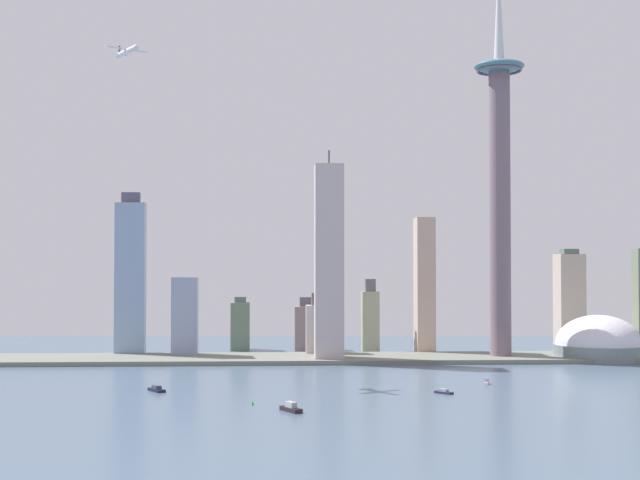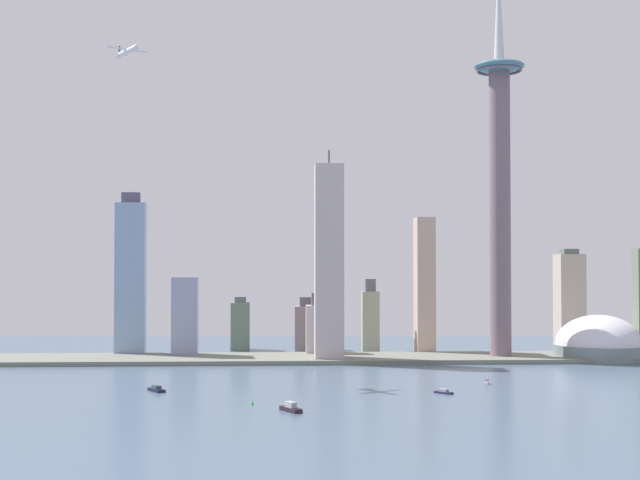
{
  "view_description": "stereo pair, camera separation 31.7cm",
  "coord_description": "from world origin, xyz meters",
  "px_view_note": "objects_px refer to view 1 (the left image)",
  "views": [
    {
      "loc": [
        4.05,
        -282.33,
        78.4
      ],
      "look_at": [
        37.43,
        443.17,
        99.42
      ],
      "focal_mm": 50.4,
      "sensor_mm": 36.0,
      "label": 1
    },
    {
      "loc": [
        4.37,
        -282.35,
        78.4
      ],
      "look_at": [
        37.43,
        443.17,
        99.42
      ],
      "focal_mm": 50.4,
      "sensor_mm": 36.0,
      "label": 2
    }
  ],
  "objects_px": {
    "skyscraper_2": "(329,263)",
    "skyscraper_7": "(424,286)",
    "skyscraper_4": "(240,325)",
    "boat_1": "(291,408)",
    "skyscraper_3": "(569,301)",
    "boat_5": "(157,389)",
    "skyscraper_0": "(307,326)",
    "observation_tower": "(500,169)",
    "stadium_dome": "(599,346)",
    "skyscraper_1": "(320,328)",
    "boat_4": "(444,392)",
    "channel_buoy_0": "(253,403)",
    "skyscraper_11": "(185,318)",
    "skyscraper_10": "(370,320)",
    "airplane": "(127,51)",
    "boat_3": "(487,382)",
    "skyscraper_9": "(130,278)"
  },
  "relations": [
    {
      "from": "stadium_dome",
      "to": "skyscraper_10",
      "type": "height_order",
      "value": "skyscraper_10"
    },
    {
      "from": "stadium_dome",
      "to": "skyscraper_4",
      "type": "height_order",
      "value": "skyscraper_4"
    },
    {
      "from": "boat_4",
      "to": "observation_tower",
      "type": "bearing_deg",
      "value": -66.08
    },
    {
      "from": "skyscraper_0",
      "to": "skyscraper_1",
      "type": "height_order",
      "value": "skyscraper_1"
    },
    {
      "from": "skyscraper_10",
      "to": "skyscraper_9",
      "type": "bearing_deg",
      "value": -172.88
    },
    {
      "from": "skyscraper_4",
      "to": "airplane",
      "type": "xyz_separation_m",
      "value": [
        -73.42,
        -193.07,
        210.23
      ]
    },
    {
      "from": "boat_1",
      "to": "skyscraper_4",
      "type": "bearing_deg",
      "value": 157.32
    },
    {
      "from": "skyscraper_0",
      "to": "boat_4",
      "type": "xyz_separation_m",
      "value": [
        74.92,
        -290.09,
        -21.1
      ]
    },
    {
      "from": "skyscraper_10",
      "to": "airplane",
      "type": "bearing_deg",
      "value": -140.23
    },
    {
      "from": "channel_buoy_0",
      "to": "skyscraper_2",
      "type": "bearing_deg",
      "value": 76.03
    },
    {
      "from": "stadium_dome",
      "to": "skyscraper_0",
      "type": "distance_m",
      "value": 260.87
    },
    {
      "from": "skyscraper_0",
      "to": "stadium_dome",
      "type": "bearing_deg",
      "value": -21.99
    },
    {
      "from": "observation_tower",
      "to": "skyscraper_0",
      "type": "height_order",
      "value": "observation_tower"
    },
    {
      "from": "skyscraper_1",
      "to": "skyscraper_3",
      "type": "relative_size",
      "value": 0.59
    },
    {
      "from": "skyscraper_2",
      "to": "skyscraper_10",
      "type": "height_order",
      "value": "skyscraper_2"
    },
    {
      "from": "skyscraper_4",
      "to": "boat_4",
      "type": "relative_size",
      "value": 4.23
    },
    {
      "from": "skyscraper_3",
      "to": "boat_3",
      "type": "relative_size",
      "value": 13.93
    },
    {
      "from": "skyscraper_4",
      "to": "boat_1",
      "type": "distance_m",
      "value": 359.16
    },
    {
      "from": "observation_tower",
      "to": "stadium_dome",
      "type": "height_order",
      "value": "observation_tower"
    },
    {
      "from": "observation_tower",
      "to": "boat_4",
      "type": "xyz_separation_m",
      "value": [
        -83.86,
        -193.75,
        -158.83
      ]
    },
    {
      "from": "skyscraper_10",
      "to": "channel_buoy_0",
      "type": "height_order",
      "value": "skyscraper_10"
    },
    {
      "from": "boat_4",
      "to": "skyscraper_0",
      "type": "bearing_deg",
      "value": -28.2
    },
    {
      "from": "skyscraper_9",
      "to": "skyscraper_10",
      "type": "distance_m",
      "value": 215.59
    },
    {
      "from": "skyscraper_4",
      "to": "boat_4",
      "type": "xyz_separation_m",
      "value": [
        137.3,
        -291.95,
        -22.2
      ]
    },
    {
      "from": "skyscraper_0",
      "to": "skyscraper_11",
      "type": "bearing_deg",
      "value": -145.81
    },
    {
      "from": "skyscraper_0",
      "to": "skyscraper_11",
      "type": "height_order",
      "value": "skyscraper_11"
    },
    {
      "from": "observation_tower",
      "to": "stadium_dome",
      "type": "xyz_separation_m",
      "value": [
        82.91,
        -1.24,
        -148.73
      ]
    },
    {
      "from": "channel_buoy_0",
      "to": "skyscraper_4",
      "type": "bearing_deg",
      "value": 93.64
    },
    {
      "from": "boat_5",
      "to": "airplane",
      "type": "relative_size",
      "value": 0.54
    },
    {
      "from": "skyscraper_0",
      "to": "skyscraper_7",
      "type": "height_order",
      "value": "skyscraper_7"
    },
    {
      "from": "skyscraper_3",
      "to": "skyscraper_10",
      "type": "relative_size",
      "value": 1.41
    },
    {
      "from": "skyscraper_7",
      "to": "boat_5",
      "type": "height_order",
      "value": "skyscraper_7"
    },
    {
      "from": "observation_tower",
      "to": "skyscraper_4",
      "type": "xyz_separation_m",
      "value": [
        -221.15,
        98.21,
        -136.63
      ]
    },
    {
      "from": "boat_4",
      "to": "airplane",
      "type": "distance_m",
      "value": 328.95
    },
    {
      "from": "skyscraper_1",
      "to": "skyscraper_2",
      "type": "xyz_separation_m",
      "value": [
        5.68,
        -44.62,
        56.28
      ]
    },
    {
      "from": "boat_1",
      "to": "boat_3",
      "type": "bearing_deg",
      "value": 99.2
    },
    {
      "from": "skyscraper_0",
      "to": "boat_1",
      "type": "relative_size",
      "value": 2.92
    },
    {
      "from": "observation_tower",
      "to": "skyscraper_7",
      "type": "bearing_deg",
      "value": 139.38
    },
    {
      "from": "skyscraper_3",
      "to": "boat_5",
      "type": "relative_size",
      "value": 5.61
    },
    {
      "from": "skyscraper_0",
      "to": "skyscraper_7",
      "type": "relative_size",
      "value": 0.41
    },
    {
      "from": "skyscraper_10",
      "to": "boat_4",
      "type": "distance_m",
      "value": 260.82
    },
    {
      "from": "skyscraper_11",
      "to": "skyscraper_4",
      "type": "bearing_deg",
      "value": 59.4
    },
    {
      "from": "skyscraper_2",
      "to": "skyscraper_1",
      "type": "bearing_deg",
      "value": 97.25
    },
    {
      "from": "skyscraper_2",
      "to": "skyscraper_7",
      "type": "height_order",
      "value": "skyscraper_2"
    },
    {
      "from": "channel_buoy_0",
      "to": "skyscraper_1",
      "type": "bearing_deg",
      "value": 79.45
    },
    {
      "from": "boat_3",
      "to": "boat_4",
      "type": "distance_m",
      "value": 54.86
    },
    {
      "from": "skyscraper_1",
      "to": "skyscraper_7",
      "type": "xyz_separation_m",
      "value": [
        93.86,
        14.29,
        36.22
      ]
    },
    {
      "from": "stadium_dome",
      "to": "boat_4",
      "type": "bearing_deg",
      "value": -130.9
    },
    {
      "from": "skyscraper_9",
      "to": "boat_3",
      "type": "xyz_separation_m",
      "value": [
        265.89,
        -191.19,
        -66.75
      ]
    },
    {
      "from": "boat_1",
      "to": "boat_5",
      "type": "height_order",
      "value": "boat_1"
    }
  ]
}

